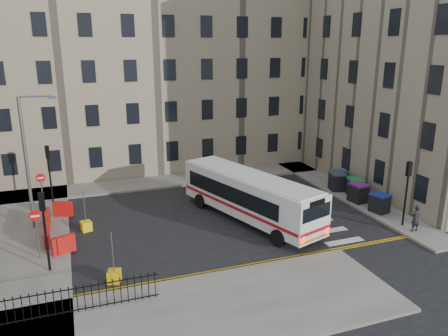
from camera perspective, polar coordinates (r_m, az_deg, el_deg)
ground at (r=29.62m, az=2.32°, el=-6.00°), size 120.00×120.00×0.00m
pavement_north at (r=36.01m, az=-11.83°, el=-2.17°), size 36.00×3.20×0.15m
pavement_east at (r=36.94m, az=12.97°, el=-1.78°), size 2.40×26.00×0.15m
pavement_west at (r=28.81m, az=-25.57°, el=-8.14°), size 6.00×22.00×0.15m
pavement_sw at (r=19.24m, az=-6.24°, el=-19.01°), size 20.00×6.00×0.15m
terrace_north at (r=41.12m, az=-15.39°, el=11.99°), size 38.30×10.80×17.20m
corner_east at (r=42.37m, az=24.80°, el=12.58°), size 17.80×24.30×19.20m
traffic_light_east at (r=28.77m, az=22.83°, el=-1.90°), size 0.28×0.22×4.10m
traffic_light_nw at (r=32.97m, az=-21.91°, el=0.38°), size 0.28×0.22×4.10m
traffic_light_sw at (r=22.97m, az=-22.46°, el=-6.25°), size 0.28×0.22×4.10m
streetlamp at (r=28.32m, az=-24.42°, el=0.75°), size 0.50×0.22×8.14m
no_entry_north at (r=31.29m, az=-22.75°, el=-2.03°), size 0.60×0.08×3.00m
no_entry_south at (r=24.68m, az=-23.32°, el=-6.79°), size 0.60×0.08×3.00m
roadworks_barriers at (r=27.95m, az=-21.37°, el=-7.10°), size 1.66×6.26×1.00m
iron_railings at (r=20.07m, az=-19.96°, el=-16.06°), size 7.80×0.04×1.20m
bus at (r=28.07m, az=3.32°, el=-3.48°), size 5.81×11.27×3.01m
wheelie_bin_a at (r=31.12m, az=19.66°, el=-4.31°), size 1.26×1.37×1.27m
wheelie_bin_b at (r=32.57m, az=17.13°, el=-3.10°), size 1.20×1.34×1.35m
wheelie_bin_c at (r=33.75m, az=16.75°, el=-2.41°), size 1.37×1.47×1.34m
wheelie_bin_d at (r=34.74m, az=14.54°, el=-1.68°), size 1.41×1.52×1.39m
wheelie_bin_e at (r=35.75m, az=14.63°, el=-1.29°), size 1.01×1.15×1.27m
pedestrian at (r=28.73m, az=23.73°, el=-6.03°), size 0.61×0.40×1.65m
bollard_yellow at (r=28.26m, az=-17.55°, el=-7.24°), size 0.72×0.72×0.60m
bollard_chevron at (r=22.23m, az=-14.13°, el=-13.55°), size 0.75×0.75×0.60m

